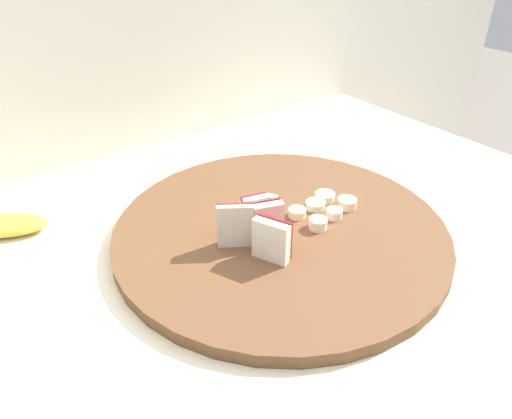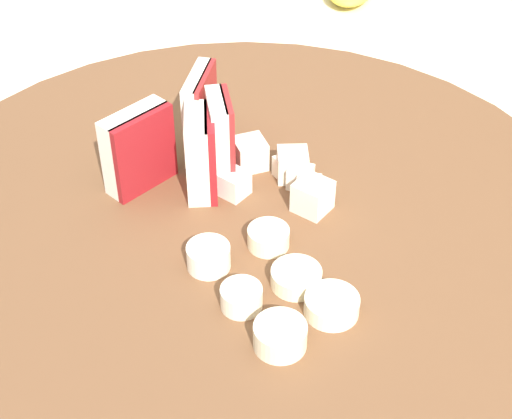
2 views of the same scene
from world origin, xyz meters
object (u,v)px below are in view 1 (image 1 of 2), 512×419
object	(u,v)px
cutting_board	(280,231)
apple_dice_pile	(256,213)
apple_wedge_fan	(259,226)
banana_slice_rows	(324,208)
banana_peel	(2,226)

from	to	relation	value
cutting_board	apple_dice_pile	world-z (taller)	apple_dice_pile
apple_wedge_fan	apple_dice_pile	bearing A→B (deg)	57.19
apple_wedge_fan	apple_dice_pile	size ratio (longest dim) A/B	1.12
cutting_board	apple_wedge_fan	xyz separation A→B (m)	(-0.05, -0.02, 0.04)
cutting_board	banana_slice_rows	distance (m)	0.07
apple_dice_pile	banana_slice_rows	distance (m)	0.10
banana_peel	cutting_board	bearing A→B (deg)	-38.07
apple_dice_pile	banana_slice_rows	world-z (taller)	apple_dice_pile
cutting_board	banana_slice_rows	bearing A→B (deg)	-7.84
banana_slice_rows	banana_peel	xyz separation A→B (m)	(-0.38, 0.25, -0.01)
apple_dice_pile	banana_peel	size ratio (longest dim) A/B	0.66
banana_slice_rows	banana_peel	size ratio (longest dim) A/B	0.80
apple_dice_pile	banana_peel	world-z (taller)	apple_dice_pile
apple_wedge_fan	apple_dice_pile	xyz separation A→B (m)	(0.03, 0.05, -0.02)
cutting_board	apple_dice_pile	xyz separation A→B (m)	(-0.02, 0.03, 0.02)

